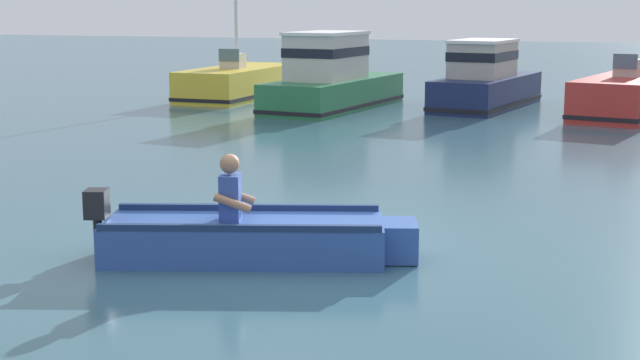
# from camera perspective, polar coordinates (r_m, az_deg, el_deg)

# --- Properties ---
(ground_plane) EXTENTS (120.00, 120.00, 0.00)m
(ground_plane) POSITION_cam_1_polar(r_m,az_deg,el_deg) (11.24, -0.80, -3.87)
(ground_plane) COLOR #386070
(rowboat_with_person) EXTENTS (3.67, 1.96, 1.19)m
(rowboat_with_person) POSITION_cam_1_polar(r_m,az_deg,el_deg) (10.57, -4.24, -3.45)
(rowboat_with_person) COLOR #2D519E
(rowboat_with_person) RESTS_ON ground
(moored_boat_yellow) EXTENTS (2.09, 5.16, 3.46)m
(moored_boat_yellow) POSITION_cam_1_polar(r_m,az_deg,el_deg) (28.30, -4.95, 5.87)
(moored_boat_yellow) COLOR gold
(moored_boat_yellow) RESTS_ON ground
(moored_boat_green) EXTENTS (2.62, 5.62, 2.07)m
(moored_boat_green) POSITION_cam_1_polar(r_m,az_deg,el_deg) (25.21, 0.71, 6.03)
(moored_boat_green) COLOR #287042
(moored_boat_green) RESTS_ON ground
(moored_boat_navy) EXTENTS (2.50, 5.11, 1.85)m
(moored_boat_navy) POSITION_cam_1_polar(r_m,az_deg,el_deg) (25.90, 10.01, 5.84)
(moored_boat_navy) COLOR #19234C
(moored_boat_navy) RESTS_ON ground
(moored_boat_red) EXTENTS (2.92, 5.84, 1.57)m
(moored_boat_red) POSITION_cam_1_polar(r_m,az_deg,el_deg) (25.29, 18.27, 4.86)
(moored_boat_red) COLOR #B72D28
(moored_boat_red) RESTS_ON ground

